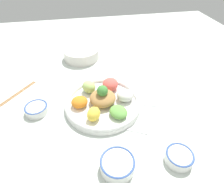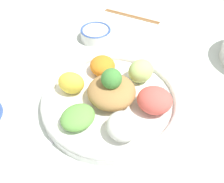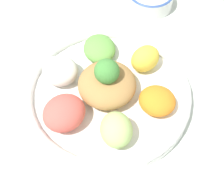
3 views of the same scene
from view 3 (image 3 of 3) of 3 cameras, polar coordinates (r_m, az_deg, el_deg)
The scene contains 4 objects.
ground_plane at distance 0.64m, azimuth -1.31°, elevation -3.09°, with size 2.40×2.40×0.00m, color silver.
salad_platter at distance 0.63m, azimuth -1.11°, elevation 0.18°, with size 0.34×0.34×0.11m.
serving_spoon_main at distance 0.81m, azimuth -5.68°, elevation 12.70°, with size 0.08×0.13×0.01m.
serving_spoon_extra at distance 0.78m, azimuth -17.30°, elevation 7.85°, with size 0.06×0.12×0.01m.
Camera 3 is at (0.30, 0.13, 0.55)m, focal length 50.00 mm.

